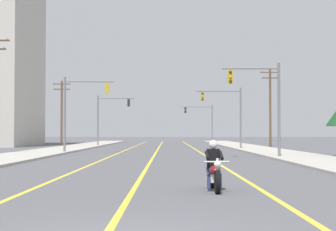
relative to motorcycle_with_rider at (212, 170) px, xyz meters
name	(u,v)px	position (x,y,z in m)	size (l,w,h in m)	color
lane_stripe_center	(156,150)	(-2.34, 37.60, -0.58)	(0.16, 100.00, 0.01)	yellow
lane_stripe_left	(125,150)	(-5.35, 37.60, -0.58)	(0.16, 100.00, 0.01)	yellow
lane_stripe_right	(195,150)	(1.39, 37.60, -0.58)	(0.16, 100.00, 0.01)	yellow
sidewalk_kerb_right	(266,151)	(7.34, 32.60, -0.52)	(4.40, 110.00, 0.14)	#ADA89E
sidewalk_kerb_left	(50,151)	(-11.46, 32.60, -0.52)	(4.40, 110.00, 0.14)	#ADA89E
motorcycle_with_rider	(212,170)	(0.00, 0.00, 0.00)	(0.70, 2.19, 1.46)	black
traffic_signal_near_right	(261,96)	(4.84, 20.09, 3.44)	(3.80, 0.37, 6.20)	slate
traffic_signal_near_left	(77,103)	(-8.61, 29.33, 3.46)	(4.11, 0.55, 6.20)	slate
traffic_signal_mid_right	(226,109)	(4.68, 39.90, 3.50)	(4.62, 0.47, 6.20)	slate
traffic_signal_mid_left	(107,113)	(-8.62, 51.86, 3.49)	(4.52, 0.37, 6.20)	slate
traffic_signal_far_right	(201,117)	(4.36, 74.52, 3.53)	(5.22, 0.63, 6.20)	slate
utility_pole_right_far	(268,105)	(10.53, 48.46, 4.31)	(2.31, 0.26, 9.06)	brown
utility_pole_left_far	(60,111)	(-14.56, 53.13, 3.82)	(2.18, 0.26, 8.11)	brown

